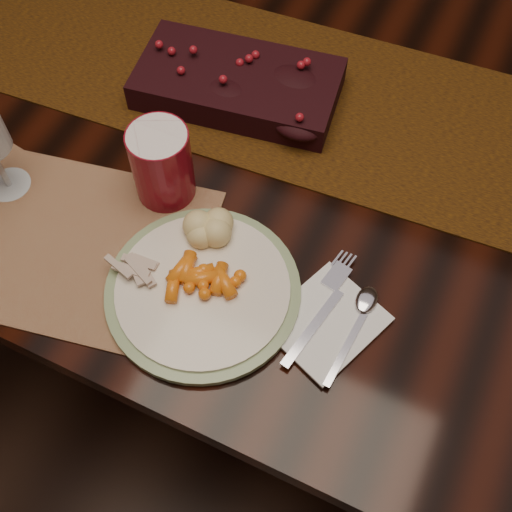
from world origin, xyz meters
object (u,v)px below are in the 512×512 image
at_px(placemat_main, 70,243).
at_px(mashed_potatoes, 211,227).
at_px(centerpiece, 238,80).
at_px(baby_carrots, 203,288).
at_px(dinner_plate, 203,290).
at_px(red_cup, 162,164).
at_px(dining_table, 293,255).
at_px(turkey_shreds, 135,265).
at_px(napkin, 326,322).

distance_m(placemat_main, mashed_potatoes, 0.21).
bearing_deg(centerpiece, baby_carrots, -71.03).
distance_m(dinner_plate, baby_carrots, 0.02).
relative_size(centerpiece, red_cup, 2.69).
xyz_separation_m(dinner_plate, mashed_potatoes, (-0.03, 0.08, 0.03)).
bearing_deg(placemat_main, red_cup, 49.81).
relative_size(baby_carrots, red_cup, 0.79).
height_order(centerpiece, mashed_potatoes, centerpiece).
distance_m(dining_table, turkey_shreds, 0.54).
xyz_separation_m(centerpiece, dinner_plate, (0.12, -0.36, -0.02)).
xyz_separation_m(dining_table, mashed_potatoes, (-0.04, -0.24, 0.42)).
distance_m(placemat_main, dinner_plate, 0.22).
height_order(centerpiece, dinner_plate, centerpiece).
height_order(mashed_potatoes, red_cup, red_cup).
bearing_deg(baby_carrots, dinner_plate, 133.71).
height_order(dinner_plate, mashed_potatoes, mashed_potatoes).
bearing_deg(mashed_potatoes, turkey_shreds, -127.33).
distance_m(dining_table, centerpiece, 0.44).
distance_m(placemat_main, napkin, 0.39).
bearing_deg(dinner_plate, centerpiece, 108.66).
height_order(baby_carrots, mashed_potatoes, mashed_potatoes).
bearing_deg(napkin, dinner_plate, -148.38).
distance_m(centerpiece, red_cup, 0.23).
bearing_deg(turkey_shreds, red_cup, 103.24).
bearing_deg(dinner_plate, placemat_main, -177.21).
relative_size(turkey_shreds, napkin, 0.49).
distance_m(centerpiece, mashed_potatoes, 0.30).
bearing_deg(napkin, mashed_potatoes, -172.76).
bearing_deg(red_cup, baby_carrots, -45.31).
height_order(turkey_shreds, napkin, turkey_shreds).
bearing_deg(red_cup, turkey_shreds, -76.76).
bearing_deg(dining_table, red_cup, -128.53).
bearing_deg(baby_carrots, dining_table, 87.79).
bearing_deg(red_cup, napkin, -18.80).
bearing_deg(turkey_shreds, mashed_potatoes, 52.67).
relative_size(dining_table, napkin, 12.59).
bearing_deg(napkin, dining_table, 139.72).
relative_size(mashed_potatoes, napkin, 0.54).
relative_size(dining_table, baby_carrots, 18.27).
bearing_deg(centerpiece, dinner_plate, -71.34).
bearing_deg(dinner_plate, baby_carrots, -46.29).
distance_m(mashed_potatoes, napkin, 0.21).
height_order(baby_carrots, red_cup, red_cup).
bearing_deg(dining_table, dinner_plate, -92.83).
height_order(dining_table, dinner_plate, dinner_plate).
xyz_separation_m(placemat_main, baby_carrots, (0.22, 0.01, 0.03)).
distance_m(centerpiece, napkin, 0.45).
distance_m(dining_table, napkin, 0.51).
distance_m(baby_carrots, napkin, 0.17).
height_order(centerpiece, red_cup, red_cup).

